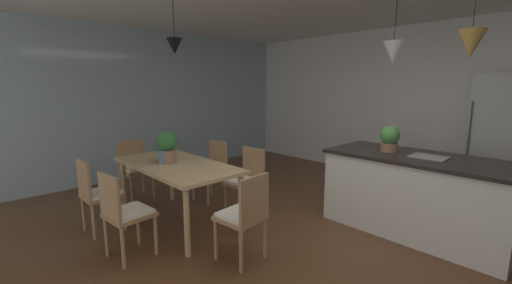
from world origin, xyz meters
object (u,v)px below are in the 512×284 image
at_px(potted_plant_on_island, 390,138).
at_px(vase_on_dining_table, 163,157).
at_px(chair_far_right, 247,179).
at_px(dining_table, 177,169).
at_px(chair_kitchen_end, 244,214).
at_px(kitchen_island, 416,193).
at_px(potted_plant_on_table, 167,146).
at_px(chair_window_end, 135,167).
at_px(chair_near_left, 98,193).
at_px(chair_far_left, 212,168).
at_px(chair_near_right, 124,212).
at_px(refrigerator, 502,141).

bearing_deg(potted_plant_on_island, vase_on_dining_table, -133.16).
height_order(chair_far_right, vase_on_dining_table, vase_on_dining_table).
bearing_deg(chair_far_right, dining_table, -115.82).
relative_size(chair_kitchen_end, potted_plant_on_island, 2.81).
distance_m(chair_far_right, chair_kitchen_end, 1.16).
relative_size(dining_table, kitchen_island, 0.88).
height_order(chair_far_right, potted_plant_on_table, potted_plant_on_table).
height_order(chair_far_right, potted_plant_on_island, potted_plant_on_island).
relative_size(chair_window_end, chair_far_right, 1.00).
height_order(chair_window_end, chair_far_right, same).
xyz_separation_m(dining_table, chair_near_left, (-0.39, -0.80, -0.20)).
bearing_deg(chair_near_left, dining_table, 64.04).
relative_size(chair_far_left, potted_plant_on_table, 2.25).
relative_size(potted_plant_on_island, vase_on_dining_table, 1.90).
bearing_deg(potted_plant_on_island, chair_near_right, -117.22).
bearing_deg(refrigerator, chair_kitchen_end, -110.55).
distance_m(refrigerator, potted_plant_on_table, 4.51).
height_order(potted_plant_on_island, potted_plant_on_table, potted_plant_on_island).
distance_m(refrigerator, potted_plant_on_island, 1.90).
height_order(refrigerator, potted_plant_on_island, refrigerator).
xyz_separation_m(chair_far_right, kitchen_island, (1.73, 1.06, -0.01)).
height_order(kitchen_island, refrigerator, refrigerator).
distance_m(chair_far_left, chair_window_end, 1.16).
bearing_deg(chair_far_right, chair_kitchen_end, -43.05).
height_order(chair_near_left, potted_plant_on_table, potted_plant_on_table).
height_order(chair_near_right, potted_plant_on_table, potted_plant_on_table).
xyz_separation_m(chair_window_end, kitchen_island, (3.35, 1.86, -0.01)).
relative_size(dining_table, potted_plant_on_table, 4.48).
xyz_separation_m(dining_table, potted_plant_on_table, (-0.11, -0.05, 0.28)).
xyz_separation_m(kitchen_island, potted_plant_on_table, (-2.22, -1.92, 0.49)).
relative_size(dining_table, chair_far_left, 1.99).
bearing_deg(potted_plant_on_table, chair_window_end, 177.33).
bearing_deg(dining_table, chair_kitchen_end, 0.23).
bearing_deg(chair_kitchen_end, vase_on_dining_table, -174.66).
height_order(dining_table, chair_kitchen_end, chair_kitchen_end).
bearing_deg(refrigerator, vase_on_dining_table, -125.85).
xyz_separation_m(chair_window_end, vase_on_dining_table, (1.14, -0.12, 0.36)).
bearing_deg(chair_window_end, chair_far_right, 26.25).
relative_size(chair_near_left, potted_plant_on_table, 2.25).
bearing_deg(chair_far_right, potted_plant_on_island, 37.69).
relative_size(chair_far_right, refrigerator, 0.47).
distance_m(chair_window_end, chair_near_left, 1.16).
xyz_separation_m(refrigerator, potted_plant_on_table, (-2.68, -3.63, 0.03)).
height_order(dining_table, chair_window_end, chair_window_end).
height_order(dining_table, chair_far_left, chair_far_left).
relative_size(chair_window_end, chair_kitchen_end, 1.00).
height_order(chair_far_right, chair_kitchen_end, same).
bearing_deg(chair_near_left, chair_near_right, 0.02).
bearing_deg(kitchen_island, potted_plant_on_table, -139.21).
distance_m(dining_table, chair_window_end, 1.25).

